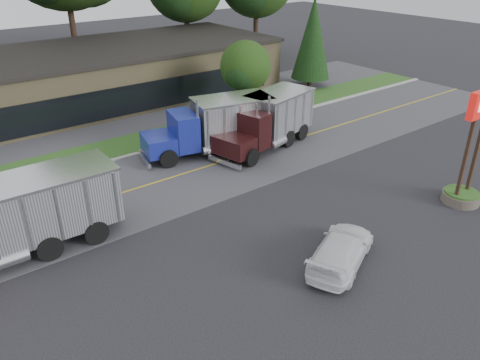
# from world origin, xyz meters

# --- Properties ---
(ground) EXTENTS (140.00, 140.00, 0.00)m
(ground) POSITION_xyz_m (0.00, 0.00, 0.00)
(ground) COLOR #333338
(ground) RESTS_ON ground
(road) EXTENTS (60.00, 8.00, 0.02)m
(road) POSITION_xyz_m (0.00, 9.00, 0.00)
(road) COLOR #55555A
(road) RESTS_ON ground
(center_line) EXTENTS (60.00, 0.12, 0.01)m
(center_line) POSITION_xyz_m (0.00, 9.00, 0.00)
(center_line) COLOR gold
(center_line) RESTS_ON ground
(curb) EXTENTS (60.00, 0.30, 0.12)m
(curb) POSITION_xyz_m (0.00, 13.20, 0.00)
(curb) COLOR #9E9E99
(curb) RESTS_ON ground
(grass_verge) EXTENTS (60.00, 3.40, 0.03)m
(grass_verge) POSITION_xyz_m (0.00, 15.00, 0.00)
(grass_verge) COLOR #27541D
(grass_verge) RESTS_ON ground
(far_parking) EXTENTS (60.00, 7.00, 0.02)m
(far_parking) POSITION_xyz_m (0.00, 20.00, 0.00)
(far_parking) COLOR #55555A
(far_parking) RESTS_ON ground
(strip_mall) EXTENTS (32.00, 12.00, 4.00)m
(strip_mall) POSITION_xyz_m (2.00, 26.00, 2.00)
(strip_mall) COLOR #877953
(strip_mall) RESTS_ON ground
(bilo_sign) EXTENTS (2.20, 1.90, 5.95)m
(bilo_sign) POSITION_xyz_m (10.50, -2.50, 2.02)
(bilo_sign) COLOR #6B6054
(bilo_sign) RESTS_ON ground
(evergreen_right) EXTENTS (3.51, 3.51, 7.97)m
(evergreen_right) POSITION_xyz_m (20.00, 18.00, 4.38)
(evergreen_right) COLOR #382619
(evergreen_right) RESTS_ON ground
(tree_verge) EXTENTS (4.01, 3.77, 5.72)m
(tree_verge) POSITION_xyz_m (10.06, 15.05, 3.63)
(tree_verge) COLOR #382619
(tree_verge) RESTS_ON ground
(dump_truck_red) EXTENTS (9.83, 2.75, 3.36)m
(dump_truck_red) POSITION_xyz_m (-8.64, 6.50, 1.81)
(dump_truck_red) COLOR black
(dump_truck_red) RESTS_ON ground
(dump_truck_blue) EXTENTS (8.56, 4.25, 3.36)m
(dump_truck_blue) POSITION_xyz_m (4.27, 10.66, 1.81)
(dump_truck_blue) COLOR black
(dump_truck_blue) RESTS_ON ground
(dump_truck_maroon) EXTENTS (8.09, 4.22, 3.36)m
(dump_truck_maroon) POSITION_xyz_m (7.56, 9.34, 1.80)
(dump_truck_maroon) COLOR black
(dump_truck_maroon) RESTS_ON ground
(rally_car) EXTENTS (4.99, 3.64, 1.34)m
(rally_car) POSITION_xyz_m (1.60, -2.25, 0.67)
(rally_car) COLOR white
(rally_car) RESTS_ON ground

